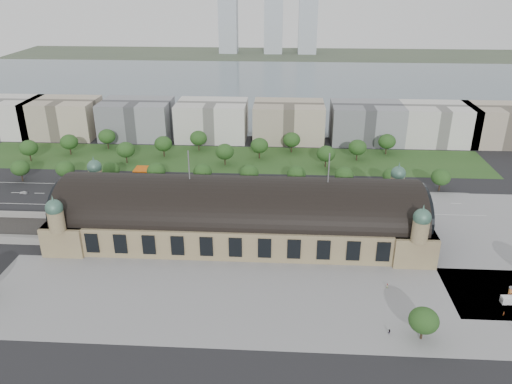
# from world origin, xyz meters

# --- Properties ---
(ground) EXTENTS (900.00, 900.00, 0.00)m
(ground) POSITION_xyz_m (0.00, 0.00, 0.00)
(ground) COLOR black
(ground) RESTS_ON ground
(station) EXTENTS (150.00, 48.40, 44.30)m
(station) POSITION_xyz_m (0.00, 0.00, 10.28)
(station) COLOR #94865C
(station) RESTS_ON ground
(plaza_south) EXTENTS (190.00, 48.00, 0.12)m
(plaza_south) POSITION_xyz_m (10.00, -44.00, 0.00)
(plaza_south) COLOR gray
(plaza_south) RESTS_ON ground
(plaza_east) EXTENTS (56.00, 100.00, 0.12)m
(plaza_east) POSITION_xyz_m (103.00, 0.00, 0.00)
(plaza_east) COLOR gray
(plaza_east) RESTS_ON ground
(road_slab) EXTENTS (260.00, 26.00, 0.10)m
(road_slab) POSITION_xyz_m (-20.00, 38.00, 0.00)
(road_slab) COLOR black
(road_slab) RESTS_ON ground
(grass_belt) EXTENTS (300.00, 45.00, 0.10)m
(grass_belt) POSITION_xyz_m (-15.00, 93.00, 0.00)
(grass_belt) COLOR #294F1F
(grass_belt) RESTS_ON ground
(petrol_station) EXTENTS (14.00, 13.00, 5.05)m
(petrol_station) POSITION_xyz_m (-53.91, 65.28, 2.95)
(petrol_station) COLOR #CB540B
(petrol_station) RESTS_ON ground
(lake) EXTENTS (700.00, 320.00, 0.08)m
(lake) POSITION_xyz_m (0.00, 298.00, 0.00)
(lake) COLOR slate
(lake) RESTS_ON ground
(far_shore) EXTENTS (700.00, 120.00, 0.14)m
(far_shore) POSITION_xyz_m (0.00, 498.00, 0.00)
(far_shore) COLOR #44513D
(far_shore) RESTS_ON ground
(far_tower_left) EXTENTS (24.00, 24.00, 80.00)m
(far_tower_left) POSITION_xyz_m (-60.00, 508.00, 40.00)
(far_tower_left) COLOR #9EA8B2
(far_tower_left) RESTS_ON ground
(far_tower_mid) EXTENTS (24.00, 24.00, 85.00)m
(far_tower_mid) POSITION_xyz_m (0.00, 508.00, 42.50)
(far_tower_mid) COLOR #9EA8B2
(far_tower_mid) RESTS_ON ground
(far_tower_right) EXTENTS (24.00, 24.00, 75.00)m
(far_tower_right) POSITION_xyz_m (45.00, 508.00, 37.50)
(far_tower_right) COLOR #9EA8B2
(far_tower_right) RESTS_ON ground
(office_0) EXTENTS (45.00, 32.00, 24.00)m
(office_0) POSITION_xyz_m (-170.00, 133.00, 12.00)
(office_0) COLOR silver
(office_0) RESTS_ON ground
(office_1) EXTENTS (45.00, 32.00, 24.00)m
(office_1) POSITION_xyz_m (-130.00, 133.00, 12.00)
(office_1) COLOR #B6A78F
(office_1) RESTS_ON ground
(office_2) EXTENTS (45.00, 32.00, 24.00)m
(office_2) POSITION_xyz_m (-80.00, 133.00, 12.00)
(office_2) COLOR gray
(office_2) RESTS_ON ground
(office_3) EXTENTS (45.00, 32.00, 24.00)m
(office_3) POSITION_xyz_m (-30.00, 133.00, 12.00)
(office_3) COLOR silver
(office_3) RESTS_ON ground
(office_4) EXTENTS (45.00, 32.00, 24.00)m
(office_4) POSITION_xyz_m (20.00, 133.00, 12.00)
(office_4) COLOR #B6A78F
(office_4) RESTS_ON ground
(office_5) EXTENTS (45.00, 32.00, 24.00)m
(office_5) POSITION_xyz_m (70.00, 133.00, 12.00)
(office_5) COLOR gray
(office_5) RESTS_ON ground
(office_6) EXTENTS (45.00, 32.00, 24.00)m
(office_6) POSITION_xyz_m (115.00, 133.00, 12.00)
(office_6) COLOR silver
(office_6) RESTS_ON ground
(office_7) EXTENTS (45.00, 32.00, 24.00)m
(office_7) POSITION_xyz_m (155.00, 133.00, 12.00)
(office_7) COLOR #B6A78F
(office_7) RESTS_ON ground
(tree_row_0) EXTENTS (9.60, 9.60, 11.52)m
(tree_row_0) POSITION_xyz_m (-120.00, 53.00, 7.43)
(tree_row_0) COLOR #2D2116
(tree_row_0) RESTS_ON ground
(tree_row_1) EXTENTS (9.60, 9.60, 11.52)m
(tree_row_1) POSITION_xyz_m (-96.00, 53.00, 7.43)
(tree_row_1) COLOR #2D2116
(tree_row_1) RESTS_ON ground
(tree_row_2) EXTENTS (9.60, 9.60, 11.52)m
(tree_row_2) POSITION_xyz_m (-72.00, 53.00, 7.43)
(tree_row_2) COLOR #2D2116
(tree_row_2) RESTS_ON ground
(tree_row_3) EXTENTS (9.60, 9.60, 11.52)m
(tree_row_3) POSITION_xyz_m (-48.00, 53.00, 7.43)
(tree_row_3) COLOR #2D2116
(tree_row_3) RESTS_ON ground
(tree_row_4) EXTENTS (9.60, 9.60, 11.52)m
(tree_row_4) POSITION_xyz_m (-24.00, 53.00, 7.43)
(tree_row_4) COLOR #2D2116
(tree_row_4) RESTS_ON ground
(tree_row_5) EXTENTS (9.60, 9.60, 11.52)m
(tree_row_5) POSITION_xyz_m (0.00, 53.00, 7.43)
(tree_row_5) COLOR #2D2116
(tree_row_5) RESTS_ON ground
(tree_row_6) EXTENTS (9.60, 9.60, 11.52)m
(tree_row_6) POSITION_xyz_m (24.00, 53.00, 7.43)
(tree_row_6) COLOR #2D2116
(tree_row_6) RESTS_ON ground
(tree_row_7) EXTENTS (9.60, 9.60, 11.52)m
(tree_row_7) POSITION_xyz_m (48.00, 53.00, 7.43)
(tree_row_7) COLOR #2D2116
(tree_row_7) RESTS_ON ground
(tree_row_8) EXTENTS (9.60, 9.60, 11.52)m
(tree_row_8) POSITION_xyz_m (72.00, 53.00, 7.43)
(tree_row_8) COLOR #2D2116
(tree_row_8) RESTS_ON ground
(tree_row_9) EXTENTS (9.60, 9.60, 11.52)m
(tree_row_9) POSITION_xyz_m (96.00, 53.00, 7.43)
(tree_row_9) COLOR #2D2116
(tree_row_9) RESTS_ON ground
(tree_belt_0) EXTENTS (10.40, 10.40, 12.48)m
(tree_belt_0) POSITION_xyz_m (-130.00, 83.00, 8.05)
(tree_belt_0) COLOR #2D2116
(tree_belt_0) RESTS_ON ground
(tree_belt_1) EXTENTS (10.40, 10.40, 12.48)m
(tree_belt_1) POSITION_xyz_m (-111.00, 95.00, 8.05)
(tree_belt_1) COLOR #2D2116
(tree_belt_1) RESTS_ON ground
(tree_belt_2) EXTENTS (10.40, 10.40, 12.48)m
(tree_belt_2) POSITION_xyz_m (-92.00, 107.00, 8.05)
(tree_belt_2) COLOR #2D2116
(tree_belt_2) RESTS_ON ground
(tree_belt_3) EXTENTS (10.40, 10.40, 12.48)m
(tree_belt_3) POSITION_xyz_m (-73.00, 83.00, 8.05)
(tree_belt_3) COLOR #2D2116
(tree_belt_3) RESTS_ON ground
(tree_belt_4) EXTENTS (10.40, 10.40, 12.48)m
(tree_belt_4) POSITION_xyz_m (-54.00, 95.00, 8.05)
(tree_belt_4) COLOR #2D2116
(tree_belt_4) RESTS_ON ground
(tree_belt_5) EXTENTS (10.40, 10.40, 12.48)m
(tree_belt_5) POSITION_xyz_m (-35.00, 107.00, 8.05)
(tree_belt_5) COLOR #2D2116
(tree_belt_5) RESTS_ON ground
(tree_belt_6) EXTENTS (10.40, 10.40, 12.48)m
(tree_belt_6) POSITION_xyz_m (-16.00, 83.00, 8.05)
(tree_belt_6) COLOR #2D2116
(tree_belt_6) RESTS_ON ground
(tree_belt_7) EXTENTS (10.40, 10.40, 12.48)m
(tree_belt_7) POSITION_xyz_m (3.00, 95.00, 8.05)
(tree_belt_7) COLOR #2D2116
(tree_belt_7) RESTS_ON ground
(tree_belt_8) EXTENTS (10.40, 10.40, 12.48)m
(tree_belt_8) POSITION_xyz_m (22.00, 107.00, 8.05)
(tree_belt_8) COLOR #2D2116
(tree_belt_8) RESTS_ON ground
(tree_belt_9) EXTENTS (10.40, 10.40, 12.48)m
(tree_belt_9) POSITION_xyz_m (41.00, 83.00, 8.05)
(tree_belt_9) COLOR #2D2116
(tree_belt_9) RESTS_ON ground
(tree_belt_10) EXTENTS (10.40, 10.40, 12.48)m
(tree_belt_10) POSITION_xyz_m (60.00, 95.00, 8.05)
(tree_belt_10) COLOR #2D2116
(tree_belt_10) RESTS_ON ground
(tree_belt_11) EXTENTS (10.40, 10.40, 12.48)m
(tree_belt_11) POSITION_xyz_m (79.00, 107.00, 8.05)
(tree_belt_11) COLOR #2D2116
(tree_belt_11) RESTS_ON ground
(tree_plaza_s) EXTENTS (9.00, 9.00, 10.64)m
(tree_plaza_s) POSITION_xyz_m (60.00, -60.00, 6.80)
(tree_plaza_s) COLOR #2D2116
(tree_plaza_s) RESTS_ON ground
(traffic_car_0) EXTENTS (4.02, 2.01, 1.31)m
(traffic_car_0) POSITION_xyz_m (-111.65, 37.25, 0.66)
(traffic_car_0) COLOR white
(traffic_car_0) RESTS_ON ground
(traffic_car_1) EXTENTS (4.48, 1.63, 1.47)m
(traffic_car_1) POSITION_xyz_m (-71.31, 42.47, 0.73)
(traffic_car_1) COLOR gray
(traffic_car_1) RESTS_ON ground
(traffic_car_3) EXTENTS (5.19, 2.58, 1.45)m
(traffic_car_3) POSITION_xyz_m (-15.49, 39.98, 0.72)
(traffic_car_3) COLOR maroon
(traffic_car_3) RESTS_ON ground
(traffic_car_4) EXTENTS (4.29, 2.07, 1.41)m
(traffic_car_4) POSITION_xyz_m (-9.07, 27.49, 0.71)
(traffic_car_4) COLOR #1B1E4E
(traffic_car_4) RESTS_ON ground
(traffic_car_5) EXTENTS (4.01, 1.46, 1.31)m
(traffic_car_5) POSITION_xyz_m (57.18, 42.65, 0.66)
(traffic_car_5) COLOR #595C60
(traffic_car_5) RESTS_ON ground
(traffic_car_6) EXTENTS (4.89, 2.71, 1.29)m
(traffic_car_6) POSITION_xyz_m (74.34, 38.08, 0.65)
(traffic_car_6) COLOR white
(traffic_car_6) RESTS_ON ground
(parked_car_0) EXTENTS (4.76, 3.65, 1.50)m
(parked_car_0) POSITION_xyz_m (-73.57, 21.00, 0.75)
(parked_car_0) COLOR black
(parked_car_0) RESTS_ON ground
(parked_car_1) EXTENTS (6.38, 5.24, 1.62)m
(parked_car_1) POSITION_xyz_m (-69.59, 25.00, 0.81)
(parked_car_1) COLOR maroon
(parked_car_1) RESTS_ON ground
(parked_car_2) EXTENTS (5.41, 4.20, 1.46)m
(parked_car_2) POSITION_xyz_m (-56.14, 21.00, 0.73)
(parked_car_2) COLOR #162140
(parked_car_2) RESTS_ON ground
(parked_car_3) EXTENTS (5.00, 3.74, 1.58)m
(parked_car_3) POSITION_xyz_m (-56.16, 24.18, 0.79)
(parked_car_3) COLOR slate
(parked_car_3) RESTS_ON ground
(parked_car_4) EXTENTS (5.19, 3.85, 1.63)m
(parked_car_4) POSITION_xyz_m (-35.90, 25.00, 0.82)
(parked_car_4) COLOR #BABABC
(parked_car_4) RESTS_ON ground
(parked_car_5) EXTENTS (4.91, 4.55, 1.28)m
(parked_car_5) POSITION_xyz_m (-24.10, 21.00, 0.64)
(parked_car_5) COLOR gray
(parked_car_5) RESTS_ON ground
(parked_car_6) EXTENTS (5.97, 4.91, 1.63)m
(parked_car_6) POSITION_xyz_m (-18.00, 24.97, 0.81)
(parked_car_6) COLOR black
(parked_car_6) RESTS_ON ground
(bus_west) EXTENTS (10.56, 2.89, 2.92)m
(bus_west) POSITION_xyz_m (6.51, 32.00, 1.46)
(bus_west) COLOR red
(bus_west) RESTS_ON ground
(bus_mid) EXTENTS (11.75, 3.83, 3.21)m
(bus_mid) POSITION_xyz_m (18.86, 27.00, 1.61)
(bus_mid) COLOR silver
(bus_mid) RESTS_ON ground
(bus_east) EXTENTS (12.30, 3.77, 3.37)m
(bus_east) POSITION_xyz_m (30.33, 27.00, 1.69)
(bus_east) COLOR silver
(bus_east) RESTS_ON ground
(van_east) EXTENTS (6.06, 2.71, 2.57)m
(van_east) POSITION_xyz_m (93.57, -40.43, 1.23)
(van_east) COLOR silver
(van_east) RESTS_ON ground
(advertising_column) EXTENTS (1.95, 1.95, 3.71)m
(advertising_column) POSITION_xyz_m (95.54, -36.61, 1.93)
(advertising_column) COLOR #E2383B
(advertising_column) RESTS_ON ground
(pedestrian_0) EXTENTS (0.96, 0.74, 1.74)m
(pedestrian_0) POSITION_xyz_m (54.60, -33.87, 0.87)
(pedestrian_0) COLOR gray
(pedestrian_0) RESTS_ON ground
(pedestrian_1) EXTENTS (0.81, 0.76, 1.86)m
(pedestrian_1) POSITION_xyz_m (89.07, -47.55, 0.93)
(pedestrian_1) COLOR gray
(pedestrian_1) RESTS_ON ground
(pedestrian_4) EXTENTS (1.20, 0.99, 1.72)m
(pedestrian_4) POSITION_xyz_m (50.78, -58.44, 0.86)
(pedestrian_4) COLOR gray
(pedestrian_4) RESTS_ON ground
(pedestrian_5) EXTENTS (0.53, 0.91, 1.85)m
(pedestrian_5) POSITION_xyz_m (94.74, -38.78, 0.92)
(pedestrian_5) COLOR gray
(pedestrian_5) RESTS_ON ground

